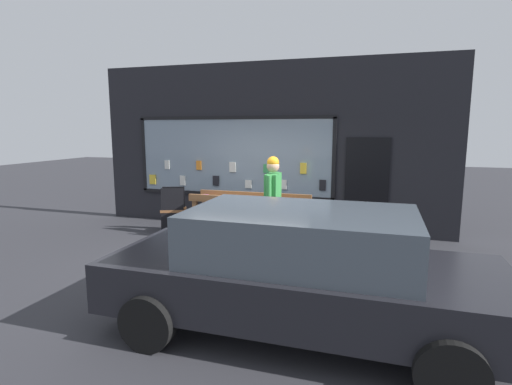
# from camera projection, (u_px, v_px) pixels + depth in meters

# --- Properties ---
(ground_plane) EXTENTS (40.00, 40.00, 0.00)m
(ground_plane) POSITION_uv_depth(u_px,v_px,m) (229.00, 258.00, 7.13)
(ground_plane) COLOR #2D2D33
(shopfront_facade) EXTENTS (8.19, 0.29, 3.75)m
(shopfront_facade) POSITION_uv_depth(u_px,v_px,m) (266.00, 147.00, 9.09)
(shopfront_facade) COLOR black
(shopfront_facade) RESTS_ON ground_plane
(display_table_main) EXTENTS (2.44, 0.68, 0.96)m
(display_table_main) POSITION_uv_depth(u_px,v_px,m) (250.00, 204.00, 8.12)
(display_table_main) COLOR brown
(display_table_main) RESTS_ON ground_plane
(person_browsing) EXTENTS (0.23, 0.69, 1.78)m
(person_browsing) POSITION_uv_depth(u_px,v_px,m) (273.00, 196.00, 7.35)
(person_browsing) COLOR #2D334C
(person_browsing) RESTS_ON ground_plane
(small_dog) EXTENTS (0.23, 0.54, 0.40)m
(small_dog) POSITION_uv_depth(u_px,v_px,m) (294.00, 244.00, 7.04)
(small_dog) COLOR white
(small_dog) RESTS_ON ground_plane
(sandwich_board_sign) EXTENTS (0.66, 0.71, 1.01)m
(sandwich_board_sign) POSITION_uv_depth(u_px,v_px,m) (173.00, 210.00, 8.78)
(sandwich_board_sign) COLOR black
(sandwich_board_sign) RESTS_ON ground_plane
(parked_car) EXTENTS (4.33, 1.88, 1.41)m
(parked_car) POSITION_uv_depth(u_px,v_px,m) (300.00, 269.00, 4.42)
(parked_car) COLOR black
(parked_car) RESTS_ON ground_plane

